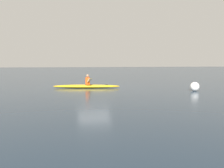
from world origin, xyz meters
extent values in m
plane|color=#1E2D3D|center=(0.00, 0.00, 0.00)|extent=(160.00, 160.00, 0.00)
ellipsoid|color=#EAB214|center=(0.69, 0.84, 0.12)|extent=(4.90, 1.62, 0.25)
torus|color=black|center=(0.52, 0.88, 0.23)|extent=(0.72, 0.72, 0.04)
cylinder|color=black|center=(-0.74, 1.13, 0.24)|extent=(0.18, 0.18, 0.02)
cylinder|color=#E04C14|center=(0.61, 0.86, 0.51)|extent=(0.32, 0.32, 0.53)
sphere|color=#936B4C|center=(0.61, 0.86, 0.89)|extent=(0.21, 0.21, 0.21)
cylinder|color=black|center=(0.41, 0.90, 0.58)|extent=(0.41, 1.90, 0.03)
ellipsoid|color=gold|center=(0.22, -0.05, 0.58)|extent=(0.12, 0.40, 0.17)
ellipsoid|color=gold|center=(0.60, 1.85, 0.58)|extent=(0.12, 0.40, 0.17)
cylinder|color=#936B4C|center=(0.48, 0.62, 0.59)|extent=(0.19, 0.30, 0.34)
cylinder|color=#936B4C|center=(0.58, 1.13, 0.59)|extent=(0.24, 0.26, 0.34)
sphere|color=silver|center=(-5.98, 4.40, 0.30)|extent=(0.60, 0.60, 0.60)
torus|color=#333338|center=(-5.98, 4.40, 0.63)|extent=(0.12, 0.12, 0.02)
camera|label=1|loc=(2.92, 19.91, 1.88)|focal=42.10mm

